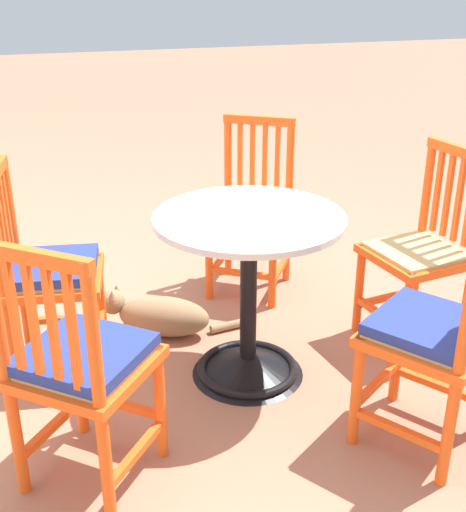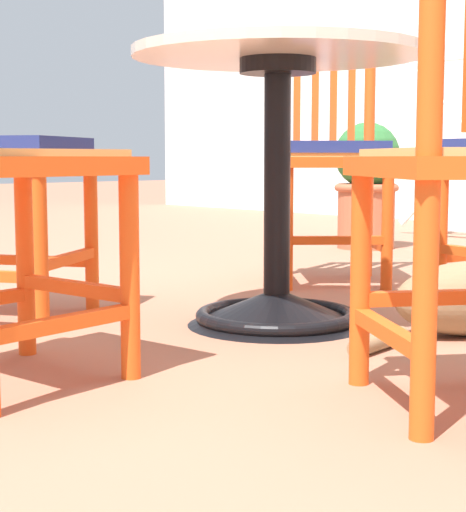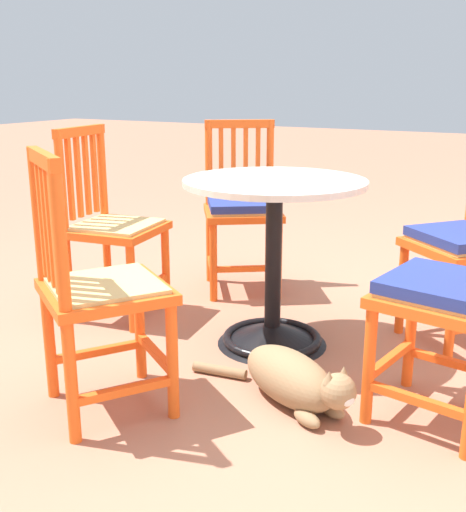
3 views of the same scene
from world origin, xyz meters
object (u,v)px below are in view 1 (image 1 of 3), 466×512
orange_chair_by_planter (435,336)px  orange_chair_tucked_in (422,254)px  orange_chair_facing_out (48,275)px  tabby_cat (156,315)px  cafe_table (248,315)px  orange_chair_at_corner (81,366)px  orange_chair_near_fence (251,212)px

orange_chair_by_planter → orange_chair_tucked_in: (0.65, -0.37, -0.01)m
orange_chair_facing_out → orange_chair_tucked_in: same height
tabby_cat → cafe_table: bearing=-146.2°
orange_chair_at_corner → orange_chair_facing_out: bearing=4.8°
orange_chair_facing_out → orange_chair_at_corner: (-0.73, -0.06, 0.00)m
orange_chair_at_corner → orange_chair_by_planter: size_ratio=1.00×
orange_chair_by_planter → orange_chair_tucked_in: bearing=-29.5°
cafe_table → orange_chair_facing_out: size_ratio=0.83×
orange_chair_at_corner → cafe_table: bearing=-59.1°
cafe_table → orange_chair_by_planter: 0.79m
orange_chair_facing_out → orange_chair_tucked_in: bearing=-99.3°
orange_chair_facing_out → orange_chair_near_fence: bearing=-65.4°
orange_chair_near_fence → orange_chair_facing_out: bearing=114.6°
orange_chair_by_planter → orange_chair_at_corner: bearing=81.3°
orange_chair_tucked_in → orange_chair_facing_out: bearing=80.7°
cafe_table → orange_chair_facing_out: 0.85m
cafe_table → orange_chair_at_corner: bearing=120.9°
orange_chair_near_fence → tabby_cat: 0.76m
cafe_table → orange_chair_tucked_in: bearing=-87.1°
cafe_table → orange_chair_near_fence: orange_chair_near_fence is taller
orange_chair_at_corner → orange_chair_near_fence: same height
cafe_table → orange_chair_by_planter: (-0.61, -0.47, 0.16)m
cafe_table → tabby_cat: cafe_table is taller
cafe_table → orange_chair_facing_out: orange_chair_facing_out is taller
cafe_table → orange_chair_at_corner: (-0.43, 0.71, 0.16)m
orange_chair_at_corner → orange_chair_by_planter: 1.20m
orange_chair_facing_out → tabby_cat: size_ratio=1.26×
orange_chair_by_planter → tabby_cat: size_ratio=1.26×
tabby_cat → orange_chair_near_fence: bearing=-60.4°
orange_chair_at_corner → tabby_cat: bearing=-24.9°
orange_chair_near_fence → orange_chair_tucked_in: bearing=-143.7°
orange_chair_facing_out → orange_chair_by_planter: size_ratio=1.00×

